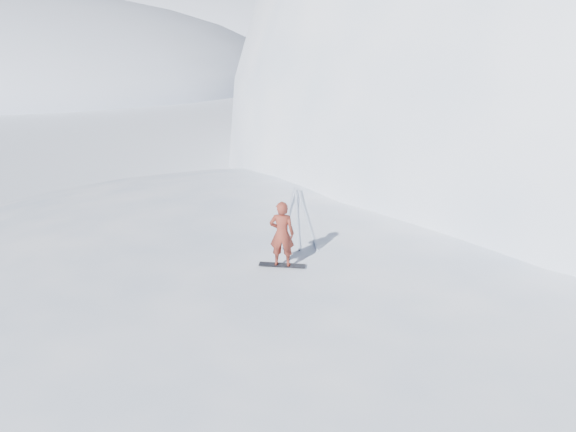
% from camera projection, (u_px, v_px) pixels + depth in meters
% --- Properties ---
extents(ground, '(400.00, 400.00, 0.00)m').
position_uv_depth(ground, '(286.00, 350.00, 14.66)').
color(ground, white).
rests_on(ground, ground).
extents(near_ridge, '(36.00, 28.00, 4.80)m').
position_uv_depth(near_ridge, '(330.00, 300.00, 17.26)').
color(near_ridge, white).
rests_on(near_ridge, ground).
extents(peak_shoulder, '(28.00, 24.00, 18.00)m').
position_uv_depth(peak_shoulder, '(502.00, 172.00, 31.48)').
color(peak_shoulder, white).
rests_on(peak_shoulder, ground).
extents(far_ridge_c, '(140.00, 90.00, 36.00)m').
position_uv_depth(far_ridge_c, '(199.00, 57.00, 121.98)').
color(far_ridge_c, white).
rests_on(far_ridge_c, ground).
extents(wind_bumps, '(16.00, 14.40, 1.00)m').
position_uv_depth(wind_bumps, '(280.00, 310.00, 16.69)').
color(wind_bumps, white).
rests_on(wind_bumps, ground).
extents(snowboard, '(1.31, 0.31, 0.02)m').
position_uv_depth(snowboard, '(282.00, 265.00, 14.37)').
color(snowboard, black).
rests_on(snowboard, near_ridge).
extents(snowboarder, '(0.70, 0.48, 1.87)m').
position_uv_depth(snowboarder, '(282.00, 234.00, 14.02)').
color(snowboarder, maroon).
rests_on(snowboarder, snowboard).
extents(board_tracks, '(1.71, 5.98, 0.04)m').
position_uv_depth(board_tracks, '(297.00, 214.00, 18.06)').
color(board_tracks, silver).
rests_on(board_tracks, ground).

